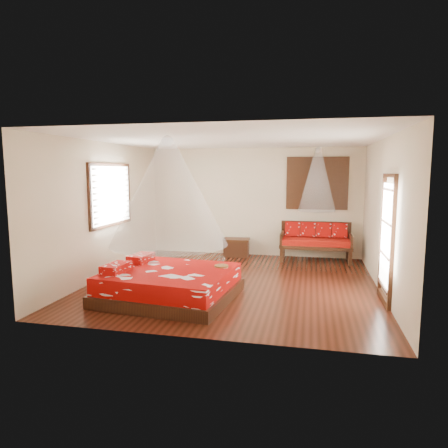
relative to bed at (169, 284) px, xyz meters
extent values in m
cube|color=black|center=(0.92, 1.21, -0.26)|extent=(5.50, 5.50, 0.02)
cube|color=white|center=(0.92, 1.21, 2.56)|extent=(5.50, 5.50, 0.02)
cube|color=beige|center=(-1.84, 1.21, 1.15)|extent=(0.02, 5.50, 2.80)
cube|color=beige|center=(3.68, 1.21, 1.15)|extent=(0.02, 5.50, 2.80)
cube|color=beige|center=(0.92, 3.97, 1.15)|extent=(5.50, 0.02, 2.80)
cube|color=beige|center=(0.92, -1.55, 1.15)|extent=(5.50, 0.02, 2.80)
cube|color=black|center=(0.02, 0.00, -0.15)|extent=(2.33, 2.15, 0.20)
cube|color=#9C0805|center=(0.02, 0.00, 0.10)|extent=(2.22, 2.04, 0.30)
cube|color=#9C0805|center=(-0.82, -0.33, 0.32)|extent=(0.36, 0.59, 0.14)
cube|color=#9C0805|center=(-0.74, 0.49, 0.32)|extent=(0.36, 0.59, 0.14)
cube|color=black|center=(1.72, 3.19, -0.04)|extent=(0.08, 0.08, 0.42)
cube|color=black|center=(3.32, 3.19, -0.04)|extent=(0.08, 0.08, 0.42)
cube|color=black|center=(1.72, 3.84, -0.04)|extent=(0.08, 0.08, 0.42)
cube|color=black|center=(3.32, 3.84, -0.04)|extent=(0.08, 0.08, 0.42)
cube|color=black|center=(2.52, 3.51, 0.13)|extent=(1.72, 0.76, 0.08)
cube|color=#8B0605|center=(2.52, 3.51, 0.24)|extent=(1.66, 0.70, 0.14)
cube|color=black|center=(2.52, 3.86, 0.42)|extent=(1.72, 0.06, 0.55)
cube|color=black|center=(1.70, 3.51, 0.29)|extent=(0.06, 0.76, 0.30)
cube|color=black|center=(3.34, 3.51, 0.29)|extent=(0.06, 0.76, 0.30)
cube|color=#9C0805|center=(1.94, 3.74, 0.49)|extent=(0.36, 0.19, 0.38)
cube|color=#9C0805|center=(2.32, 3.74, 0.49)|extent=(0.36, 0.19, 0.38)
cube|color=#9C0805|center=(2.71, 3.74, 0.49)|extent=(0.36, 0.19, 0.38)
cube|color=#9C0805|center=(3.09, 3.74, 0.49)|extent=(0.36, 0.19, 0.38)
cube|color=black|center=(0.51, 3.66, -0.04)|extent=(0.66, 0.49, 0.41)
cube|color=black|center=(0.51, 3.66, 0.19)|extent=(0.70, 0.53, 0.05)
cube|color=black|center=(2.52, 3.93, 1.65)|extent=(1.52, 0.06, 1.32)
cube|color=black|center=(2.52, 3.92, 1.65)|extent=(1.35, 0.04, 1.10)
cube|color=black|center=(-1.80, 1.41, 1.45)|extent=(0.08, 1.74, 1.34)
cube|color=silver|center=(-1.76, 1.41, 1.45)|extent=(0.04, 1.54, 1.10)
cube|color=black|center=(3.64, 0.61, 0.80)|extent=(0.08, 1.02, 2.16)
cube|color=white|center=(3.62, 0.61, 0.90)|extent=(0.03, 0.82, 1.70)
cylinder|color=brown|center=(0.84, 0.42, 0.26)|extent=(0.25, 0.25, 0.03)
cone|color=white|center=(0.02, 0.00, 1.60)|extent=(2.02, 2.02, 1.80)
cone|color=white|center=(2.52, 3.46, 1.75)|extent=(0.89, 0.89, 1.50)
camera|label=1|loc=(2.38, -6.39, 1.94)|focal=32.00mm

